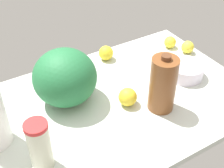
{
  "coord_description": "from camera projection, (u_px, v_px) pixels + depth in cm",
  "views": [
    {
      "loc": [
        50.71,
        83.89,
        90.5
      ],
      "look_at": [
        0.0,
        0.0,
        13.0
      ],
      "focal_mm": 50.0,
      "sensor_mm": 36.0,
      "label": 1
    }
  ],
  "objects": [
    {
      "name": "mixing_bowl",
      "position": [
        186.0,
        70.0,
        1.44
      ],
      "size": [
        16.33,
        16.33,
        6.37
      ],
      "primitive_type": "cylinder",
      "color": "silver",
      "rests_on": "countertop"
    },
    {
      "name": "lemon_far_back",
      "position": [
        106.0,
        53.0,
        1.55
      ],
      "size": [
        7.22,
        7.22,
        7.22
      ],
      "primitive_type": "sphere",
      "color": "yellow",
      "rests_on": "countertop"
    },
    {
      "name": "lemon_near_front",
      "position": [
        128.0,
        97.0,
        1.28
      ],
      "size": [
        7.74,
        7.74,
        7.74
      ],
      "primitive_type": "sphere",
      "color": "yellow",
      "rests_on": "countertop"
    },
    {
      "name": "lemon_beside_bowl",
      "position": [
        188.0,
        47.0,
        1.6
      ],
      "size": [
        6.45,
        6.45,
        6.45
      ],
      "primitive_type": "sphere",
      "color": "yellow",
      "rests_on": "countertop"
    },
    {
      "name": "lemon_loose",
      "position": [
        170.0,
        42.0,
        1.64
      ],
      "size": [
        6.23,
        6.23,
        6.23
      ],
      "primitive_type": "sphere",
      "color": "yellow",
      "rests_on": "countertop"
    },
    {
      "name": "chocolate_milk_jug",
      "position": [
        163.0,
        84.0,
        1.22
      ],
      "size": [
        10.63,
        10.63,
        25.3
      ],
      "color": "brown",
      "rests_on": "countertop"
    },
    {
      "name": "watermelon",
      "position": [
        65.0,
        77.0,
        1.26
      ],
      "size": [
        26.11,
        26.11,
        23.46
      ],
      "primitive_type": "ellipsoid",
      "color": "#246E3D",
      "rests_on": "countertop"
    },
    {
      "name": "tumbler_cup",
      "position": [
        40.0,
        146.0,
        1.0
      ],
      "size": [
        7.71,
        7.71,
        19.45
      ],
      "color": "beige",
      "rests_on": "countertop"
    },
    {
      "name": "countertop",
      "position": [
        112.0,
        105.0,
        1.32
      ],
      "size": [
        120.0,
        76.0,
        3.0
      ],
      "primitive_type": "cube",
      "color": "silver",
      "rests_on": "ground"
    }
  ]
}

